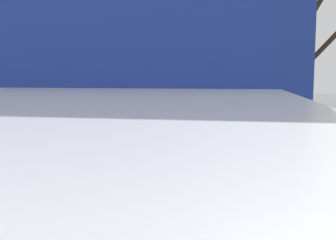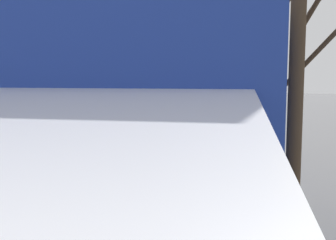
{
  "view_description": "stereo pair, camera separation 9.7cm",
  "coord_description": "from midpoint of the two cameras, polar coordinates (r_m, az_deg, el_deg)",
  "views": [
    {
      "loc": [
        -2.34,
        12.74,
        2.32
      ],
      "look_at": [
        -0.07,
        1.34,
        1.05
      ],
      "focal_mm": 42.65,
      "sensor_mm": 36.0,
      "label": 1
    },
    {
      "loc": [
        -2.44,
        12.72,
        2.32
      ],
      "look_at": [
        -0.07,
        1.34,
        1.05
      ],
      "focal_mm": 42.65,
      "sensor_mm": 36.0,
      "label": 2
    }
  ],
  "objects": [
    {
      "name": "pedestrian_black_side",
      "position": [
        13.07,
        3.28,
        3.0
      ],
      "size": [
        1.04,
        1.04,
        2.15
      ],
      "color": "black",
      "rests_on": "ground"
    },
    {
      "name": "slush_patch_under_van",
      "position": [
        12.55,
        -12.7,
        -4.55
      ],
      "size": [
        1.67,
        1.67,
        0.01
      ],
      "primitive_type": "cylinder",
      "color": "silver",
      "rests_on": "ground"
    },
    {
      "name": "hand_dolly_boxes",
      "position": [
        12.18,
        -3.64,
        -1.09
      ],
      "size": [
        0.72,
        0.83,
        1.41
      ],
      "color": "#515156",
      "rests_on": "ground"
    },
    {
      "name": "box_truck_background",
      "position": [
        4.03,
        -4.0,
        0.8
      ],
      "size": [
        2.74,
        8.27,
        3.38
      ],
      "color": "navy",
      "rests_on": "ground"
    },
    {
      "name": "pedestrian_pink_side",
      "position": [
        11.87,
        -2.36,
        2.68
      ],
      "size": [
        1.04,
        1.04,
        2.15
      ],
      "color": "black",
      "rests_on": "ground"
    },
    {
      "name": "pedestrian_far_side",
      "position": [
        12.39,
        7.62,
        2.71
      ],
      "size": [
        1.04,
        1.04,
        2.15
      ],
      "color": "black",
      "rests_on": "ground"
    },
    {
      "name": "ground_plane",
      "position": [
        13.16,
        0.65,
        -3.92
      ],
      "size": [
        90.0,
        90.0,
        0.0
      ],
      "primitive_type": "plane",
      "color": "#5B5B5E"
    },
    {
      "name": "pedestrian_white_side",
      "position": [
        11.13,
        0.22,
        2.45
      ],
      "size": [
        1.04,
        1.04,
        2.15
      ],
      "color": "black",
      "rests_on": "ground"
    },
    {
      "name": "shopping_cart_vendor",
      "position": [
        12.39,
        1.61,
        -1.89
      ],
      "size": [
        0.75,
        0.94,
        1.04
      ],
      "color": "#B2B2B7",
      "rests_on": "ground"
    },
    {
      "name": "street_lamp",
      "position": [
        11.53,
        15.67,
        6.26
      ],
      "size": [
        0.28,
        0.28,
        3.86
      ],
      "color": "#2D2D33",
      "rests_on": "ground"
    },
    {
      "name": "bare_tree_near",
      "position": [
        6.67,
        17.86,
        3.68
      ],
      "size": [
        1.21,
        1.11,
        4.24
      ],
      "color": "#423323",
      "rests_on": "ground"
    },
    {
      "name": "cargo_van_parked_right",
      "position": [
        13.6,
        -13.95,
        1.24
      ],
      "size": [
        2.29,
        5.38,
        2.6
      ],
      "color": "white",
      "rests_on": "ground"
    },
    {
      "name": "slush_patch_near_cluster",
      "position": [
        9.91,
        -4.38,
        -7.3
      ],
      "size": [
        1.84,
        1.84,
        0.01
      ],
      "primitive_type": "cylinder",
      "color": "silver",
      "rests_on": "ground"
    }
  ]
}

